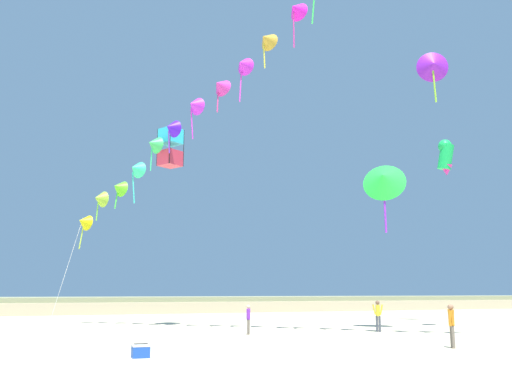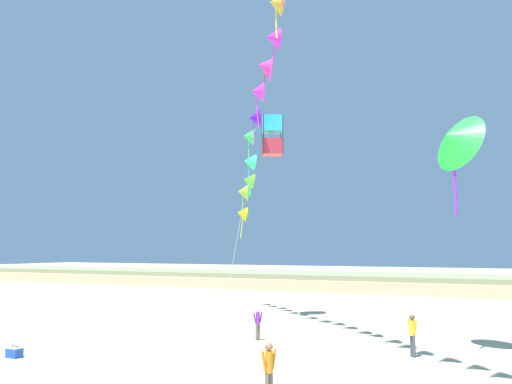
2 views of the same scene
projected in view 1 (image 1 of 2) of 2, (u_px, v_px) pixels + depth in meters
name	position (u px, v px, depth m)	size (l,w,h in m)	color
ground_plane	(433.00, 363.00, 16.39)	(240.00, 240.00, 0.00)	beige
dune_ridge	(143.00, 304.00, 59.43)	(120.00, 13.77, 1.61)	#BFAE8B
person_near_left	(452.00, 323.00, 20.96)	(0.29, 0.57, 1.66)	#726656
person_near_right	(378.00, 314.00, 29.53)	(0.48, 0.46, 1.67)	#474C56
person_mid_center	(248.00, 317.00, 27.61)	(0.35, 0.47, 1.48)	#726656
kite_banner_string	(253.00, 49.00, 30.95)	(17.79, 25.37, 24.86)	#D6D30E
large_kite_low_lead	(384.00, 179.00, 32.77)	(3.13, 3.06, 4.63)	#2BE942
large_kite_mid_trail	(170.00, 148.00, 35.38)	(1.70, 1.70, 2.49)	#C73145
large_kite_high_solo	(433.00, 65.00, 39.86)	(2.41, 1.87, 4.01)	purple
large_kite_outer_drift	(446.00, 156.00, 34.12)	(1.31, 1.37, 2.32)	#19C151
beach_cooler	(141.00, 351.00, 17.78)	(0.58, 0.41, 0.46)	blue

